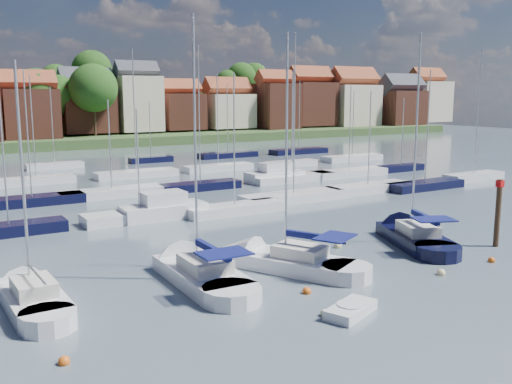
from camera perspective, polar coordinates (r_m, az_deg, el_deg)
ground at (r=68.04m, az=-11.41°, el=1.01°), size 260.00×260.00×0.00m
sailboat_left at (r=32.77m, az=-6.48°, el=-7.71°), size 3.32×11.49×15.51m
sailboat_centre at (r=34.22m, az=1.87°, el=-6.89°), size 7.40×10.94×14.73m
sailboat_navy at (r=41.76m, az=14.83°, el=-4.13°), size 6.95×11.33×15.35m
sailboat_far at (r=30.74m, az=-21.77°, el=-9.59°), size 2.82×9.59×12.70m
tender at (r=27.46m, az=9.46°, el=-11.56°), size 3.20×2.34×0.63m
timber_piling at (r=41.62m, az=22.95°, el=-3.17°), size 0.40×0.40×6.83m
buoy_a at (r=23.87m, az=-18.63°, el=-15.99°), size 0.46×0.46×0.46m
buoy_b at (r=27.25m, az=6.92°, el=-12.21°), size 0.47×0.47×0.47m
buoy_c at (r=30.02m, az=5.09°, el=-10.06°), size 0.48×0.48×0.48m
buoy_d at (r=34.44m, az=18.00°, el=-7.88°), size 0.50×0.50×0.50m
buoy_e at (r=38.75m, az=8.19°, el=-5.53°), size 0.53×0.53×0.53m
buoy_f at (r=38.02m, az=22.48°, el=-6.49°), size 0.43×0.43×0.43m
marina_field at (r=64.18m, az=-8.35°, el=0.97°), size 79.62×41.41×15.93m
far_shore_town at (r=158.08m, az=-22.31°, el=7.06°), size 212.46×90.00×22.27m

